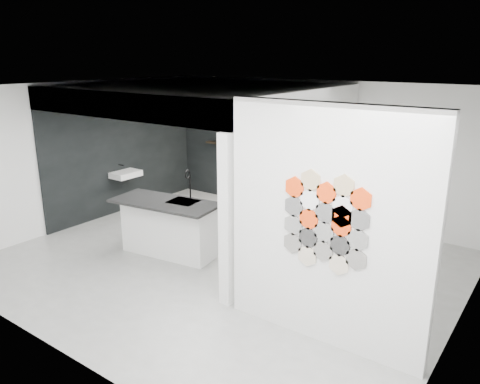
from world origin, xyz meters
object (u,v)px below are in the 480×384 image
at_px(kettle, 307,151).
at_px(bottle_dark, 240,141).
at_px(utensil_cup, 224,141).
at_px(wall_basin, 126,174).
at_px(stockpot, 224,139).
at_px(glass_vase, 316,152).
at_px(glass_bowl, 316,153).
at_px(partition_panel, 326,228).
at_px(kitchen_island, 169,226).

relative_size(kettle, bottle_dark, 1.01).
bearing_deg(utensil_cup, wall_basin, -116.57).
xyz_separation_m(stockpot, glass_vase, (2.36, 0.00, -0.03)).
distance_m(stockpot, utensil_cup, 0.04).
bearing_deg(stockpot, utensil_cup, 0.00).
relative_size(stockpot, bottle_dark, 1.31).
xyz_separation_m(glass_bowl, bottle_dark, (-1.91, 0.00, 0.04)).
bearing_deg(glass_bowl, glass_vase, 0.00).
height_order(stockpot, kettle, stockpot).
distance_m(stockpot, kettle, 2.14).
bearing_deg(partition_panel, utensil_cup, 138.91).
relative_size(kitchen_island, glass_vase, 14.39).
bearing_deg(utensil_cup, partition_panel, -41.09).
height_order(partition_panel, glass_bowl, partition_panel).
xyz_separation_m(kettle, utensil_cup, (-2.14, 0.00, -0.02)).
relative_size(wall_basin, kitchen_island, 0.32).
xyz_separation_m(wall_basin, bottle_dark, (1.48, 2.07, 0.56)).
height_order(stockpot, bottle_dark, stockpot).
height_order(wall_basin, stockpot, stockpot).
height_order(partition_panel, kettle, partition_panel).
bearing_deg(kettle, bottle_dark, -176.39).
bearing_deg(utensil_cup, bottle_dark, 0.00).
distance_m(wall_basin, kitchen_island, 2.52).
xyz_separation_m(kitchen_island, stockpot, (-1.23, 3.12, 0.92)).
height_order(bottle_dark, utensil_cup, bottle_dark).
relative_size(kitchen_island, utensil_cup, 17.08).
distance_m(kitchen_island, stockpot, 3.48).
distance_m(partition_panel, glass_vase, 4.39).
bearing_deg(glass_bowl, wall_basin, -148.65).
bearing_deg(glass_vase, stockpot, 180.00).
distance_m(kettle, glass_vase, 0.22).
bearing_deg(wall_basin, utensil_cup, 63.43).
bearing_deg(stockpot, partition_panel, -41.08).
height_order(wall_basin, glass_bowl, glass_bowl).
xyz_separation_m(wall_basin, utensil_cup, (1.03, 2.07, 0.53)).
xyz_separation_m(partition_panel, utensil_cup, (-4.43, 3.87, -0.02)).
distance_m(wall_basin, stockpot, 2.38).
relative_size(glass_bowl, glass_vase, 1.07).
xyz_separation_m(wall_basin, glass_vase, (3.39, 2.07, 0.54)).
bearing_deg(glass_vase, glass_bowl, 0.00).
xyz_separation_m(bottle_dark, utensil_cup, (-0.45, 0.00, -0.03)).
bearing_deg(bottle_dark, kettle, 0.00).
xyz_separation_m(kettle, bottle_dark, (-1.69, 0.00, 0.01)).
bearing_deg(glass_bowl, kitchen_island, -109.85).
height_order(partition_panel, wall_basin, partition_panel).
relative_size(bottle_dark, utensil_cup, 1.56).
height_order(wall_basin, bottle_dark, bottle_dark).
bearing_deg(kitchen_island, glass_bowl, 62.54).
relative_size(wall_basin, kettle, 3.41).
bearing_deg(utensil_cup, glass_vase, 0.00).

